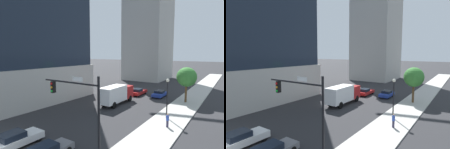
{
  "view_description": "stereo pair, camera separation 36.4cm",
  "coord_description": "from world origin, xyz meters",
  "views": [
    {
      "loc": [
        14.53,
        -6.68,
        8.8
      ],
      "look_at": [
        1.54,
        12.91,
        6.08
      ],
      "focal_mm": 30.37,
      "sensor_mm": 36.0,
      "label": 1
    },
    {
      "loc": [
        14.83,
        -6.48,
        8.8
      ],
      "look_at": [
        1.54,
        12.91,
        6.08
      ],
      "focal_mm": 30.37,
      "sensor_mm": 36.0,
      "label": 2
    }
  ],
  "objects": [
    {
      "name": "sidewalk",
      "position": [
        7.63,
        20.0,
        0.07
      ],
      "size": [
        4.5,
        120.0,
        0.15
      ],
      "primitive_type": "cube",
      "color": "#B2AFA8",
      "rests_on": "ground"
    },
    {
      "name": "construction_building",
      "position": [
        -10.5,
        53.0,
        17.46
      ],
      "size": [
        17.16,
        16.2,
        42.12
      ],
      "color": "#B2AFA8",
      "rests_on": "ground"
    },
    {
      "name": "traffic_light_pole",
      "position": [
        3.62,
        4.64,
        4.81
      ],
      "size": [
        6.37,
        0.48,
        6.86
      ],
      "color": "black",
      "rests_on": "sidewalk"
    },
    {
      "name": "street_lamp",
      "position": [
        7.09,
        17.71,
        3.65
      ],
      "size": [
        0.44,
        0.44,
        5.27
      ],
      "color": "black",
      "rests_on": "sidewalk"
    },
    {
      "name": "street_tree",
      "position": [
        7.35,
        27.57,
        4.58
      ],
      "size": [
        3.39,
        3.39,
        6.15
      ],
      "color": "brown",
      "rests_on": "sidewalk"
    },
    {
      "name": "car_blue",
      "position": [
        1.96,
        29.44,
        0.65
      ],
      "size": [
        1.88,
        4.13,
        1.31
      ],
      "color": "#233D9E",
      "rests_on": "ground"
    },
    {
      "name": "car_red",
      "position": [
        -2.33,
        28.76,
        0.69
      ],
      "size": [
        1.84,
        4.71,
        1.38
      ],
      "color": "red",
      "rests_on": "ground"
    },
    {
      "name": "car_white",
      "position": [
        -2.33,
        2.56,
        0.74
      ],
      "size": [
        1.95,
        4.34,
        1.49
      ],
      "color": "silver",
      "rests_on": "ground"
    },
    {
      "name": "box_truck",
      "position": [
        -2.33,
        20.12,
        1.84
      ],
      "size": [
        2.27,
        7.85,
        3.24
      ],
      "color": "#B21E1E",
      "rests_on": "ground"
    },
    {
      "name": "pedestrian_blue_shirt",
      "position": [
        8.16,
        14.63,
        0.97
      ],
      "size": [
        0.34,
        0.34,
        1.62
      ],
      "color": "#38334C",
      "rests_on": "sidewalk"
    }
  ]
}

